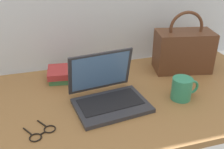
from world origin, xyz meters
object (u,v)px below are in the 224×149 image
(eyeglasses, at_px, (42,133))
(handbag, at_px, (183,50))
(laptop, at_px, (108,93))
(coffee_mug, at_px, (182,88))
(book_stack, at_px, (67,74))

(eyeglasses, distance_m, handbag, 0.86)
(laptop, xyz_separation_m, coffee_mug, (0.33, -0.07, 0.01))
(handbag, distance_m, book_stack, 0.64)
(book_stack, bearing_deg, coffee_mug, -35.45)
(laptop, height_order, book_stack, laptop)
(coffee_mug, distance_m, eyeglasses, 0.63)
(book_stack, bearing_deg, handbag, -5.92)
(coffee_mug, height_order, handbag, handbag)
(eyeglasses, height_order, handbag, handbag)
(eyeglasses, distance_m, book_stack, 0.44)
(laptop, height_order, coffee_mug, laptop)
(coffee_mug, xyz_separation_m, handbag, (0.15, 0.27, 0.06))
(laptop, height_order, handbag, handbag)
(laptop, bearing_deg, coffee_mug, -11.14)
(eyeglasses, relative_size, book_stack, 0.64)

